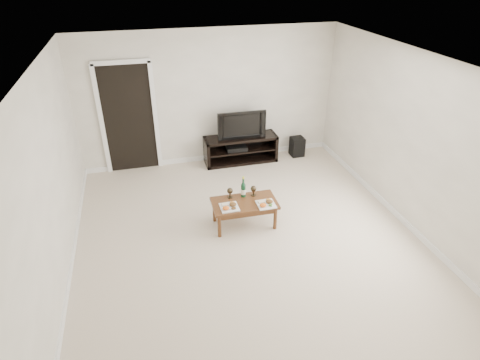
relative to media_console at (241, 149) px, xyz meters
name	(u,v)px	position (x,y,z in m)	size (l,w,h in m)	color
floor	(248,238)	(-0.55, -2.50, -0.28)	(5.50, 5.50, 0.00)	beige
back_wall	(210,98)	(-0.55, 0.27, 1.02)	(5.00, 0.04, 2.60)	white
ceiling	(250,61)	(-0.55, -2.50, 2.35)	(5.00, 5.50, 0.04)	white
doorway	(129,120)	(-2.10, 0.24, 0.75)	(0.90, 0.02, 2.05)	black
media_console	(241,149)	(0.00, 0.00, 0.00)	(1.46, 0.45, 0.55)	black
television	(241,124)	(0.00, 0.00, 0.55)	(0.96, 0.13, 0.55)	black
av_receiver	(236,148)	(-0.09, -0.01, 0.05)	(0.40, 0.30, 0.08)	black
subwoofer	(297,146)	(1.22, -0.02, -0.08)	(0.26, 0.26, 0.40)	black
coffee_table	(244,213)	(-0.51, -2.15, -0.07)	(0.99, 0.54, 0.42)	#573418
plate_left	(229,206)	(-0.77, -2.24, 0.18)	(0.27, 0.27, 0.07)	white
plate_right	(266,203)	(-0.21, -2.31, 0.18)	(0.27, 0.27, 0.07)	white
wine_bottle	(243,187)	(-0.48, -1.98, 0.32)	(0.07, 0.07, 0.35)	#0F391F
goblet_left	(230,193)	(-0.69, -1.96, 0.23)	(0.09, 0.09, 0.17)	#31281A
goblet_right	(253,191)	(-0.32, -2.00, 0.23)	(0.09, 0.09, 0.17)	#31281A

